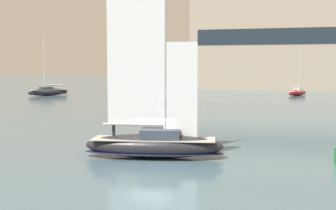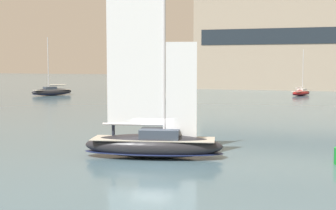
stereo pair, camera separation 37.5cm
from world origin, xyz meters
The scene contains 6 objects.
ground_plane centered at (0.00, 0.00, 0.00)m, with size 400.00×400.00×0.00m, color slate.
waterfront_building centered at (0.96, 82.89, 11.07)m, with size 39.06×14.50×22.05m.
sailboat_main centered at (0.01, 0.00, 0.99)m, with size 9.23×4.25×12.24m.
sailboat_moored_near_marina centered at (6.57, 61.33, 0.58)m, with size 4.00×6.33×8.48m.
sailboat_moored_mid_channel centered at (-37.26, 47.61, 0.72)m, with size 6.31×7.53×10.65m.
sailboat_moored_far_slip centered at (-13.68, 43.19, 0.71)m, with size 7.66×5.69×10.49m.
Camera 2 is at (10.03, -27.53, 5.98)m, focal length 50.00 mm.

